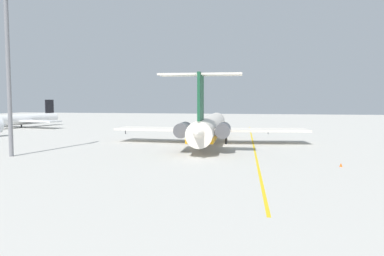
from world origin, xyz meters
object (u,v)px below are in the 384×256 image
(light_mast, at_px, (8,63))
(airliner_mid_right, at_px, (19,120))
(ground_crew_near_nose, at_px, (125,130))
(ground_crew_near_tail, at_px, (268,130))
(safety_cone_nose, at_px, (341,165))
(main_jetliner, at_px, (209,126))

(light_mast, bearing_deg, airliner_mid_right, 34.87)
(ground_crew_near_nose, height_order, ground_crew_near_tail, ground_crew_near_tail)
(safety_cone_nose, bearing_deg, main_jetliner, 43.27)
(main_jetliner, bearing_deg, safety_cone_nose, -139.59)
(ground_crew_near_tail, xyz_separation_m, light_mast, (-48.87, 43.12, 14.32))
(airliner_mid_right, bearing_deg, light_mast, 48.09)
(main_jetliner, height_order, light_mast, light_mast)
(ground_crew_near_nose, distance_m, safety_cone_nose, 64.44)
(main_jetliner, relative_size, light_mast, 1.68)
(main_jetliner, relative_size, ground_crew_near_tail, 26.32)
(ground_crew_near_tail, distance_m, safety_cone_nose, 49.73)
(airliner_mid_right, height_order, safety_cone_nose, airliner_mid_right)
(safety_cone_nose, bearing_deg, ground_crew_near_tail, 10.67)
(airliner_mid_right, bearing_deg, ground_crew_near_tail, 97.50)
(main_jetliner, distance_m, light_mast, 40.01)
(airliner_mid_right, bearing_deg, main_jetliner, 77.51)
(main_jetliner, relative_size, safety_cone_nose, 87.12)
(main_jetliner, bearing_deg, light_mast, 124.91)
(main_jetliner, distance_m, ground_crew_near_nose, 32.65)
(ground_crew_near_nose, bearing_deg, ground_crew_near_tail, 37.29)
(ground_crew_near_tail, bearing_deg, ground_crew_near_nose, 29.18)
(main_jetliner, bearing_deg, ground_crew_near_tail, -29.69)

